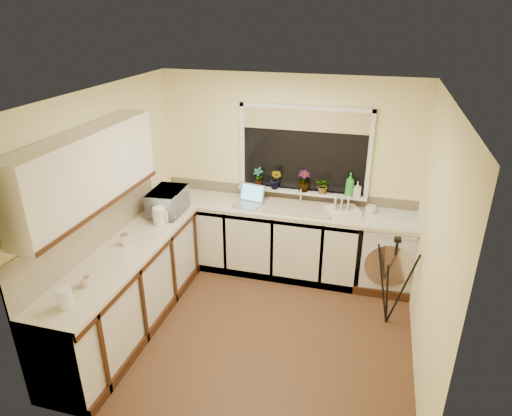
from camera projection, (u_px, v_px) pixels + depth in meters
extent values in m
plane|color=brown|center=(256.00, 328.00, 4.82)|extent=(3.20, 3.20, 0.00)
plane|color=white|center=(256.00, 96.00, 3.82)|extent=(3.20, 3.20, 0.00)
plane|color=#FFF0AA|center=(287.00, 174.00, 5.64)|extent=(3.20, 0.00, 3.20)
plane|color=#FFF0AA|center=(197.00, 321.00, 3.00)|extent=(3.20, 0.00, 3.20)
plane|color=#FFF0AA|center=(108.00, 207.00, 4.71)|extent=(0.00, 3.00, 3.00)
plane|color=#FFF0AA|center=(432.00, 246.00, 3.94)|extent=(0.00, 3.00, 3.00)
cube|color=silver|center=(256.00, 238.00, 5.78)|extent=(2.55, 0.60, 0.86)
cube|color=silver|center=(128.00, 291.00, 4.69)|extent=(0.54, 2.40, 0.86)
cube|color=beige|center=(282.00, 209.00, 5.52)|extent=(3.20, 0.60, 0.04)
cube|color=beige|center=(123.00, 254.00, 4.51)|extent=(0.60, 2.40, 0.04)
cube|color=silver|center=(88.00, 170.00, 4.04)|extent=(0.28, 1.90, 0.70)
cube|color=beige|center=(94.00, 228.00, 4.48)|extent=(0.02, 2.40, 0.45)
cube|color=beige|center=(287.00, 193.00, 5.74)|extent=(3.20, 0.02, 0.14)
cube|color=black|center=(304.00, 151.00, 5.45)|extent=(1.50, 0.02, 1.00)
cube|color=tan|center=(305.00, 120.00, 5.28)|extent=(1.50, 0.02, 0.25)
cube|color=white|center=(302.00, 192.00, 5.61)|extent=(1.60, 0.14, 0.03)
cube|color=tan|center=(298.00, 208.00, 5.46)|extent=(0.82, 0.46, 0.03)
cylinder|color=silver|center=(301.00, 194.00, 5.57)|extent=(0.03, 0.03, 0.24)
cube|color=silver|center=(389.00, 251.00, 5.42)|extent=(0.67, 0.65, 0.91)
cube|color=#9E9FA6|center=(247.00, 205.00, 5.54)|extent=(0.36, 0.29, 0.02)
cube|color=#56A7EB|center=(252.00, 193.00, 5.61)|extent=(0.33, 0.13, 0.22)
cylinder|color=silver|center=(159.00, 216.00, 5.05)|extent=(0.15, 0.15, 0.19)
cube|color=white|center=(343.00, 211.00, 5.35)|extent=(0.45, 0.40, 0.05)
cylinder|color=white|center=(65.00, 298.00, 3.64)|extent=(0.12, 0.12, 0.17)
cylinder|color=white|center=(125.00, 240.00, 4.61)|extent=(0.09, 0.09, 0.12)
imported|color=silver|center=(168.00, 201.00, 5.31)|extent=(0.38, 0.54, 0.29)
imported|color=#999999|center=(258.00, 177.00, 5.68)|extent=(0.16, 0.13, 0.25)
imported|color=#999999|center=(276.00, 179.00, 5.60)|extent=(0.18, 0.16, 0.26)
imported|color=#999999|center=(304.00, 181.00, 5.54)|extent=(0.18, 0.18, 0.27)
imported|color=#999999|center=(323.00, 186.00, 5.48)|extent=(0.22, 0.21, 0.20)
imported|color=green|center=(350.00, 185.00, 5.40)|extent=(0.12, 0.12, 0.29)
imported|color=#999999|center=(357.00, 189.00, 5.39)|extent=(0.09, 0.09, 0.19)
imported|color=white|center=(371.00, 210.00, 5.32)|extent=(0.16, 0.16, 0.10)
imported|color=beige|center=(85.00, 282.00, 3.93)|extent=(0.11, 0.11, 0.09)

